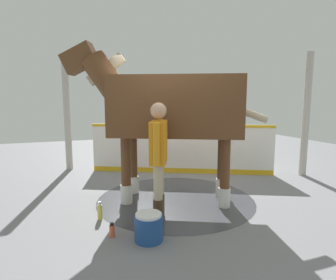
% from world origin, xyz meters
% --- Properties ---
extents(ground_plane, '(16.00, 16.00, 0.02)m').
position_xyz_m(ground_plane, '(0.00, 0.00, -0.01)').
color(ground_plane, gray).
extents(wet_patch, '(2.76, 2.76, 0.00)m').
position_xyz_m(wet_patch, '(-0.21, 0.25, 0.00)').
color(wet_patch, '#42444C').
rests_on(wet_patch, ground).
extents(barrier_wall, '(1.94, 3.95, 1.18)m').
position_xyz_m(barrier_wall, '(1.45, -0.54, 0.55)').
color(barrier_wall, white).
rests_on(barrier_wall, ground).
extents(roof_post_near, '(0.16, 0.16, 2.81)m').
position_xyz_m(roof_post_near, '(2.75, 2.00, 1.41)').
color(roof_post_near, '#B7B2A8').
rests_on(roof_post_near, ground).
extents(roof_post_far, '(0.16, 0.16, 2.81)m').
position_xyz_m(roof_post_far, '(0.30, -3.14, 1.41)').
color(roof_post_far, '#B7B2A8').
rests_on(roof_post_far, ground).
extents(horse, '(1.89, 3.26, 2.73)m').
position_xyz_m(horse, '(-0.16, 0.35, 1.61)').
color(horse, brown).
rests_on(horse, ground).
extents(handler, '(0.64, 0.40, 1.72)m').
position_xyz_m(handler, '(-0.89, 0.79, 1.00)').
color(handler, '#47331E').
rests_on(handler, ground).
extents(wash_bucket, '(0.36, 0.36, 0.35)m').
position_xyz_m(wash_bucket, '(-1.47, 1.11, 0.17)').
color(wash_bucket, '#1E478C').
rests_on(wash_bucket, ground).
extents(bottle_shampoo, '(0.07, 0.07, 0.27)m').
position_xyz_m(bottle_shampoo, '(-0.62, 1.61, 0.12)').
color(bottle_shampoo, '#D8CC4C').
rests_on(bottle_shampoo, ground).
extents(bottle_spray, '(0.07, 0.07, 0.19)m').
position_xyz_m(bottle_spray, '(-1.22, 1.53, 0.09)').
color(bottle_spray, '#CC5933').
rests_on(bottle_spray, ground).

